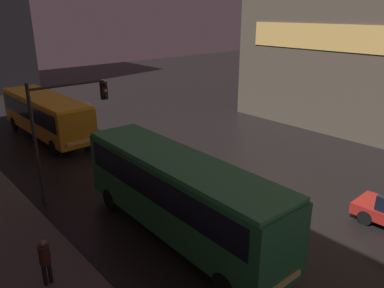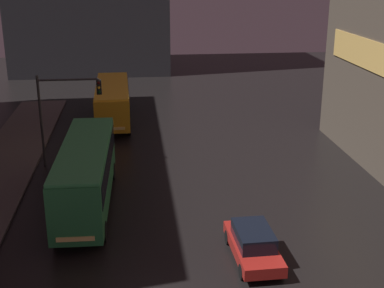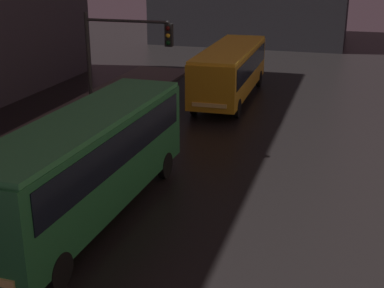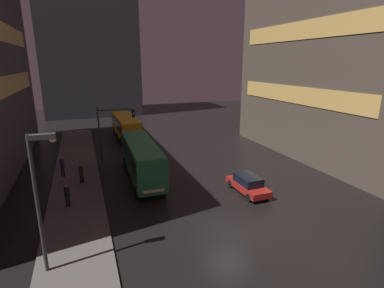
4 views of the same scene
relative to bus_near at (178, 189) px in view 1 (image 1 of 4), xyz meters
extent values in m
cube|color=#E0B25B|center=(16.84, 0.44, 4.88)|extent=(0.24, 19.67, 1.80)
cube|color=beige|center=(6.80, 39.78, 7.40)|extent=(0.24, 10.20, 1.80)
cube|color=#236B38|center=(0.00, 0.00, -0.20)|extent=(2.61, 10.45, 2.74)
cube|color=black|center=(0.00, 0.00, 0.42)|extent=(2.65, 9.62, 1.10)
cube|color=#399252|center=(0.00, 0.00, 1.25)|extent=(2.56, 10.24, 0.16)
cube|color=#F4CC72|center=(-0.13, -5.22, -1.17)|extent=(1.65, 0.14, 0.20)
cylinder|color=black|center=(0.99, -3.82, -1.62)|extent=(0.27, 1.01, 1.00)
cylinder|color=black|center=(-1.17, -3.77, -1.62)|extent=(0.27, 1.01, 1.00)
cylinder|color=black|center=(1.17, 3.77, -1.62)|extent=(0.27, 1.01, 1.00)
cylinder|color=black|center=(-0.99, 3.83, -1.62)|extent=(0.27, 1.01, 1.00)
cube|color=orange|center=(0.89, 16.12, -0.40)|extent=(2.75, 10.26, 2.36)
cube|color=black|center=(0.89, 16.12, 0.03)|extent=(2.80, 9.44, 1.10)
cube|color=yellow|center=(0.89, 16.12, 0.86)|extent=(2.70, 10.05, 0.16)
cube|color=#F4CC72|center=(0.99, 10.99, -1.17)|extent=(1.79, 0.14, 0.20)
cylinder|color=black|center=(2.14, 12.44, -1.62)|extent=(0.27, 1.00, 1.00)
cylinder|color=black|center=(-0.21, 12.39, -1.62)|extent=(0.27, 1.00, 1.00)
cylinder|color=black|center=(1.99, 19.84, -1.62)|extent=(0.27, 1.00, 1.00)
cylinder|color=black|center=(-0.36, 19.80, -1.62)|extent=(0.27, 1.00, 1.00)
cylinder|color=black|center=(8.26, -4.60, -1.80)|extent=(0.22, 0.65, 0.64)
cylinder|color=black|center=(6.66, -4.65, -1.80)|extent=(0.22, 0.65, 0.64)
cylinder|color=black|center=(-5.31, 0.51, -1.57)|extent=(0.14, 0.14, 0.80)
cylinder|color=black|center=(-5.13, 0.51, -1.57)|extent=(0.14, 0.14, 0.80)
cylinder|color=#422319|center=(-5.22, 0.51, -0.84)|extent=(0.50, 0.50, 0.67)
sphere|color=#8C664C|center=(-5.22, 0.51, -0.39)|extent=(0.22, 0.22, 0.22)
cylinder|color=#2D2D2D|center=(-3.16, 6.41, 0.79)|extent=(0.16, 0.16, 5.83)
cylinder|color=#2D2D2D|center=(-1.33, 6.41, 3.40)|extent=(3.65, 0.12, 0.12)
cube|color=black|center=(0.49, 6.41, 2.90)|extent=(0.30, 0.24, 0.90)
sphere|color=#390706|center=(0.49, 6.27, 3.18)|extent=(0.18, 0.18, 0.18)
sphere|color=gold|center=(0.49, 6.27, 2.90)|extent=(0.18, 0.18, 0.18)
sphere|color=black|center=(0.49, 6.27, 2.62)|extent=(0.18, 0.18, 0.18)
camera|label=1|loc=(-8.34, -10.38, 6.68)|focal=35.00mm
camera|label=2|loc=(2.60, -26.13, 10.09)|focal=50.00mm
camera|label=3|loc=(7.56, -14.06, 5.94)|focal=50.00mm
camera|label=4|loc=(-4.63, -25.75, 8.19)|focal=28.00mm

